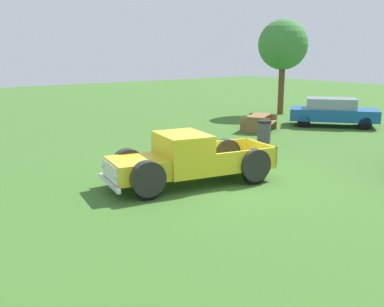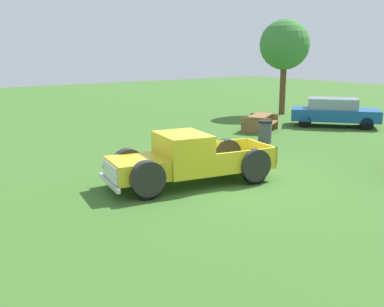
% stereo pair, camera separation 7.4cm
% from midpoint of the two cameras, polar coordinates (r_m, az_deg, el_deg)
% --- Properties ---
extents(ground_plane, '(80.00, 80.00, 0.00)m').
position_cam_midpoint_polar(ground_plane, '(13.48, 4.18, -3.61)').
color(ground_plane, '#3D6B28').
extents(pickup_truck_foreground, '(2.73, 5.18, 1.51)m').
position_cam_midpoint_polar(pickup_truck_foreground, '(12.98, -1.58, -0.93)').
color(pickup_truck_foreground, yellow).
rests_on(pickup_truck_foreground, ground_plane).
extents(sedan_distant_a, '(4.46, 4.09, 1.44)m').
position_cam_midpoint_polar(sedan_distant_a, '(24.30, 17.23, 5.07)').
color(sedan_distant_a, '#195699').
rests_on(sedan_distant_a, ground_plane).
extents(picnic_table, '(2.18, 2.30, 0.78)m').
position_cam_midpoint_polar(picnic_table, '(22.09, 8.34, 4.10)').
color(picnic_table, olive).
rests_on(picnic_table, ground_plane).
extents(trash_can, '(0.59, 0.59, 0.95)m').
position_cam_midpoint_polar(trash_can, '(19.26, 8.96, 2.75)').
color(trash_can, '#4C4C51').
rests_on(trash_can, ground_plane).
extents(oak_tree_east, '(2.94, 2.94, 5.61)m').
position_cam_midpoint_polar(oak_tree_east, '(28.00, 11.32, 13.23)').
color(oak_tree_east, brown).
rests_on(oak_tree_east, ground_plane).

